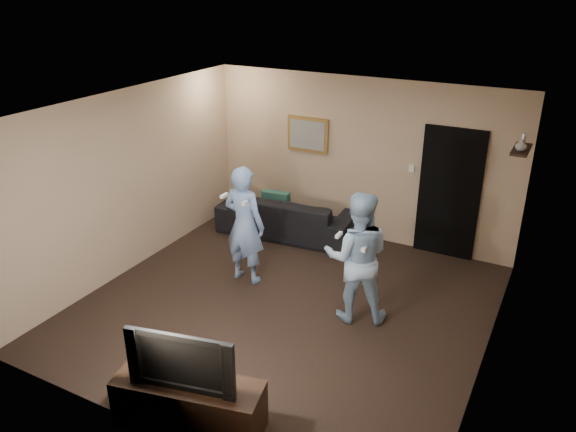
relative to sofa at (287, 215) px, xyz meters
The scene contains 19 objects.
ground 2.25m from the sofa, 62.64° to the right, with size 5.00×5.00×0.00m, color black.
ceiling 3.18m from the sofa, 62.64° to the right, with size 5.00×5.00×0.04m, color silver.
wall_back 1.50m from the sofa, 26.87° to the left, with size 5.00×0.04×2.60m, color tan.
wall_front 4.70m from the sofa, 77.12° to the right, with size 5.00×0.04×2.60m, color tan.
wall_left 2.65m from the sofa, 126.68° to the right, with size 0.04×5.00×2.60m, color tan.
wall_right 4.16m from the sofa, 29.33° to the right, with size 0.04×5.00×2.60m, color tan.
sofa is the anchor object (origin of this frame).
throw_pillow 0.26m from the sofa, behind, with size 0.46×0.15×0.46m, color #16433D.
painting_frame 1.37m from the sofa, 75.82° to the left, with size 0.72×0.05×0.57m, color olive.
painting_canvas 1.36m from the sofa, 75.04° to the left, with size 0.62×0.01×0.47m, color slate.
doorway 2.61m from the sofa, 11.19° to the left, with size 0.90×0.06×2.00m, color black.
light_switch 2.17m from the sofa, 14.77° to the left, with size 0.08×0.02×0.12m, color silver.
wall_shelf 3.80m from the sofa, ahead, with size 0.20×0.60×0.03m, color black.
shelf_vase 3.85m from the sofa, ahead, with size 0.14×0.14×0.14m, color #A1A0A5.
shelf_figurine 3.85m from the sofa, ahead, with size 0.06×0.06×0.18m, color silver.
tv_console 4.43m from the sofa, 74.03° to the right, with size 1.43×0.46×0.51m, color black.
television 4.45m from the sofa, 74.03° to the right, with size 1.04×0.14×0.60m, color black.
wii_player_left 1.70m from the sofa, 83.01° to the right, with size 0.63×0.51×1.69m.
wii_player_right 2.66m from the sofa, 42.82° to the right, with size 0.99×0.89×1.68m.
Camera 1 is at (2.98, -5.52, 4.01)m, focal length 35.00 mm.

